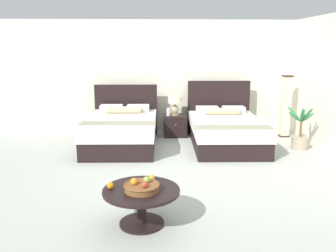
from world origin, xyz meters
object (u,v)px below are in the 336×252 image
object	(u,v)px
nightstand	(175,126)
vase	(168,112)
table_lamp	(175,103)
coffee_table	(141,198)
bed_near_window	(122,130)
fruit_bowl	(142,187)
loose_apple	(152,178)
bed_near_corner	(225,130)
loose_orange	(110,186)
potted_palm	(300,136)
floor_lamp_corner	(285,106)

from	to	relation	value
nightstand	vase	xyz separation A→B (m)	(-0.15, -0.04, 0.32)
table_lamp	coffee_table	distance (m)	4.19
vase	bed_near_window	bearing A→B (deg)	-141.66
fruit_bowl	loose_apple	size ratio (longest dim) A/B	5.05
bed_near_corner	nightstand	distance (m)	1.27
bed_near_corner	loose_apple	xyz separation A→B (m)	(-1.49, -3.07, 0.15)
fruit_bowl	loose_orange	xyz separation A→B (m)	(-0.35, 0.06, -0.01)
bed_near_window	potted_palm	bearing A→B (deg)	-5.81
fruit_bowl	bed_near_window	bearing A→B (deg)	98.70
nightstand	vase	bearing A→B (deg)	-165.19
vase	loose_orange	size ratio (longest dim) A/B	2.24
floor_lamp_corner	nightstand	bearing A→B (deg)	176.73
fruit_bowl	loose_apple	bearing A→B (deg)	68.42
table_lamp	loose_apple	world-z (taller)	table_lamp
table_lamp	vase	bearing A→B (deg)	-158.35
fruit_bowl	loose_apple	distance (m)	0.30
bed_near_corner	potted_palm	bearing A→B (deg)	-14.71
vase	loose_apple	xyz separation A→B (m)	(-0.35, -3.82, -0.10)
loose_orange	fruit_bowl	bearing A→B (deg)	-10.30
bed_near_window	loose_orange	distance (m)	3.28
bed_near_corner	floor_lamp_corner	size ratio (longest dim) A/B	1.64
potted_palm	nightstand	bearing A→B (deg)	153.96
nightstand	vase	world-z (taller)	vase
bed_near_corner	potted_palm	xyz separation A→B (m)	(1.40, -0.37, -0.05)
nightstand	potted_palm	size ratio (longest dim) A/B	0.57
bed_near_window	loose_orange	world-z (taller)	bed_near_window
nightstand	bed_near_corner	bearing A→B (deg)	-39.04
bed_near_window	loose_apple	bearing A→B (deg)	-78.54
coffee_table	bed_near_window	bearing A→B (deg)	98.69
coffee_table	loose_orange	bearing A→B (deg)	175.96
vase	loose_apple	distance (m)	3.84
bed_near_window	loose_orange	bearing A→B (deg)	-87.14
fruit_bowl	floor_lamp_corner	bearing A→B (deg)	52.65
bed_near_window	potted_palm	xyz separation A→B (m)	(3.51, -0.36, -0.08)
table_lamp	fruit_bowl	world-z (taller)	table_lamp
fruit_bowl	vase	bearing A→B (deg)	83.58
bed_near_window	bed_near_corner	distance (m)	2.11
fruit_bowl	loose_apple	world-z (taller)	fruit_bowl
loose_apple	potted_palm	distance (m)	3.96
floor_lamp_corner	vase	bearing A→B (deg)	177.80
loose_apple	loose_orange	distance (m)	0.50
potted_palm	bed_near_corner	bearing A→B (deg)	165.29
bed_near_window	coffee_table	world-z (taller)	bed_near_window
bed_near_window	nightstand	xyz separation A→B (m)	(1.12, 0.81, -0.09)
loose_apple	floor_lamp_corner	world-z (taller)	floor_lamp_corner
bed_near_window	vase	bearing A→B (deg)	38.34
floor_lamp_corner	loose_orange	bearing A→B (deg)	-130.80
bed_near_window	floor_lamp_corner	xyz separation A→B (m)	(3.56, 0.67, 0.35)
bed_near_corner	potted_palm	distance (m)	1.45
nightstand	fruit_bowl	distance (m)	4.19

